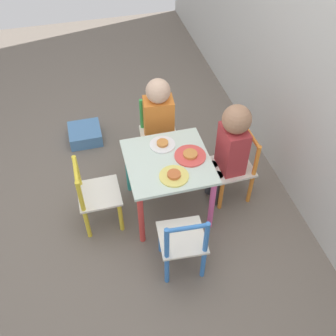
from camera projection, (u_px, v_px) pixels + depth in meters
ground_plane at (168, 206)px, 2.71m from camera, size 6.00×6.00×0.00m
kids_table at (168, 169)px, 2.44m from camera, size 0.51×0.51×0.45m
chair_green at (158, 135)px, 2.85m from camera, size 0.28×0.28×0.51m
chair_orange at (235, 167)px, 2.62m from camera, size 0.27×0.27×0.51m
chair_blue at (183, 242)px, 2.21m from camera, size 0.28×0.28×0.51m
chair_yellow at (96, 196)px, 2.45m from camera, size 0.26×0.26×0.51m
child_left at (159, 119)px, 2.67m from camera, size 0.22×0.21×0.74m
child_back at (230, 145)px, 2.46m from camera, size 0.20×0.23×0.76m
plate_left at (162, 144)px, 2.48m from camera, size 0.16×0.16×0.03m
plate_back at (190, 155)px, 2.41m from camera, size 0.19×0.19×0.03m
plate_right at (174, 176)px, 2.29m from camera, size 0.18×0.18×0.03m
storage_bin at (85, 134)px, 3.16m from camera, size 0.26×0.25×0.10m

